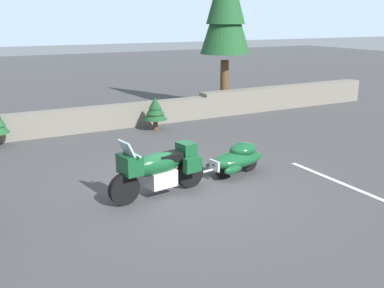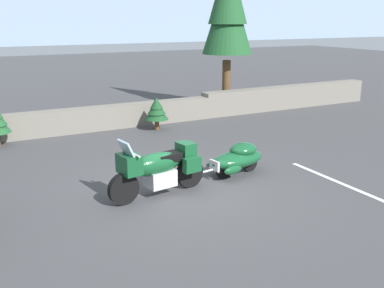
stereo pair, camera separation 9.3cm
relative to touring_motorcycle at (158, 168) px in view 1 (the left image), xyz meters
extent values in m
plane|color=#424244|center=(0.70, 0.03, -0.62)|extent=(80.00, 80.00, 0.00)
cube|color=slate|center=(0.70, 6.30, -0.23)|extent=(8.00, 0.53, 0.79)
cube|color=slate|center=(8.70, 6.34, -0.16)|extent=(8.00, 0.57, 0.93)
cylinder|color=black|center=(-0.81, -0.12, -0.29)|extent=(0.67, 0.23, 0.66)
cylinder|color=black|center=(0.82, 0.12, -0.29)|extent=(0.67, 0.23, 0.66)
cube|color=silver|center=(0.06, 0.01, -0.24)|extent=(0.66, 0.52, 0.36)
ellipsoid|color=#144C28|center=(-0.04, -0.01, 0.09)|extent=(1.25, 0.61, 0.48)
cube|color=#144C28|center=(-0.66, -0.10, 0.21)|extent=(0.43, 0.57, 0.40)
cube|color=#9EB7C6|center=(-0.71, -0.11, 0.54)|extent=(0.25, 0.46, 0.34)
cube|color=black|center=(0.25, 0.04, 0.19)|extent=(0.61, 0.44, 0.16)
cube|color=#144C28|center=(0.72, 0.11, 0.29)|extent=(0.38, 0.44, 0.28)
cube|color=#144C28|center=(0.72, -0.20, 0.01)|extent=(0.42, 0.22, 0.32)
cube|color=#144C28|center=(0.63, 0.40, 0.01)|extent=(0.42, 0.22, 0.32)
cylinder|color=silver|center=(-0.61, -0.09, 0.44)|extent=(0.14, 0.70, 0.04)
cylinder|color=silver|center=(-0.76, -0.11, -0.04)|extent=(0.26, 0.11, 0.54)
cylinder|color=black|center=(1.82, 0.27, -0.40)|extent=(0.45, 0.16, 0.44)
cylinder|color=black|center=(2.63, 0.39, -0.40)|extent=(0.45, 0.16, 0.44)
ellipsoid|color=#144C28|center=(2.23, 0.33, -0.24)|extent=(1.58, 0.89, 0.40)
ellipsoid|color=#144C28|center=(2.40, 0.36, -0.02)|extent=(0.79, 0.66, 0.32)
cube|color=silver|center=(1.52, 0.23, -0.26)|extent=(0.11, 0.33, 0.24)
ellipsoid|color=#144C28|center=(1.86, -0.05, -0.34)|extent=(0.53, 0.21, 0.20)
ellipsoid|color=#144C28|center=(1.77, 0.59, -0.34)|extent=(0.53, 0.21, 0.20)
cylinder|color=silver|center=(1.14, 0.17, -0.35)|extent=(0.70, 0.15, 0.05)
cylinder|color=brown|center=(6.25, 7.30, 0.38)|extent=(0.34, 0.34, 2.01)
cone|color=#1E5128|center=(6.25, 7.30, 3.24)|extent=(2.00, 2.00, 3.17)
cylinder|color=brown|center=(2.30, 5.36, -0.46)|extent=(0.15, 0.15, 0.32)
cone|color=#194723|center=(2.30, 5.36, 0.00)|extent=(0.79, 0.79, 0.51)
cone|color=#194723|center=(2.30, 5.36, 0.15)|extent=(0.61, 0.61, 0.45)
cone|color=#194723|center=(2.30, 5.36, 0.31)|extent=(0.43, 0.43, 0.38)
cube|color=silver|center=(4.00, -1.47, -0.62)|extent=(0.12, 3.60, 0.01)
camera|label=1|loc=(-3.61, -8.19, 3.04)|focal=41.87mm
camera|label=2|loc=(-3.53, -8.24, 3.04)|focal=41.87mm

